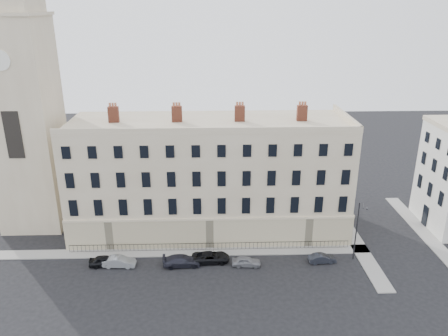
{
  "coord_description": "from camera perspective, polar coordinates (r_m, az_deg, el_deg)",
  "views": [
    {
      "loc": [
        -5.8,
        -42.4,
        29.13
      ],
      "look_at": [
        -4.07,
        10.0,
        9.34
      ],
      "focal_mm": 35.0,
      "sensor_mm": 36.0,
      "label": 1
    }
  ],
  "objects": [
    {
      "name": "ground",
      "position": [
        51.77,
        5.02,
        -13.66
      ],
      "size": [
        160.0,
        160.0,
        0.0
      ],
      "primitive_type": "plane",
      "color": "black",
      "rests_on": "ground"
    },
    {
      "name": "streetlamp",
      "position": [
        54.39,
        17.0,
        -7.6
      ],
      "size": [
        0.65,
        1.59,
        7.57
      ],
      "rotation": [
        0.0,
        0.0,
        -0.32
      ],
      "color": "#27272B",
      "rests_on": "ground"
    },
    {
      "name": "car_d",
      "position": [
        53.43,
        -1.73,
        -11.57
      ],
      "size": [
        4.65,
        2.39,
        1.26
      ],
      "primitive_type": "imported",
      "rotation": [
        0.0,
        0.0,
        1.64
      ],
      "color": "black",
      "rests_on": "ground"
    },
    {
      "name": "pavement_adjacent",
      "position": [
        66.49,
        24.22,
        -7.23
      ],
      "size": [
        2.0,
        20.0,
        0.12
      ],
      "primitive_type": "cube",
      "color": "gray",
      "rests_on": "ground"
    },
    {
      "name": "car_e",
      "position": [
        52.8,
        2.93,
        -12.09
      ],
      "size": [
        3.52,
        1.64,
        1.16
      ],
      "primitive_type": "imported",
      "rotation": [
        0.0,
        0.0,
        1.49
      ],
      "color": "gray",
      "rests_on": "ground"
    },
    {
      "name": "church_tower",
      "position": [
        62.26,
        -25.06,
        9.08
      ],
      "size": [
        8.0,
        8.13,
        44.0
      ],
      "color": "#C0AE8F",
      "rests_on": "ground"
    },
    {
      "name": "car_f",
      "position": [
        54.64,
        12.69,
        -11.44
      ],
      "size": [
        3.38,
        1.38,
        1.09
      ],
      "primitive_type": "imported",
      "rotation": [
        0.0,
        0.0,
        1.64
      ],
      "color": "#20232B",
      "rests_on": "ground"
    },
    {
      "name": "pavement_terrace",
      "position": [
        55.77,
        -6.04,
        -10.87
      ],
      "size": [
        48.0,
        2.0,
        0.12
      ],
      "primitive_type": "cube",
      "color": "gray",
      "rests_on": "ground"
    },
    {
      "name": "pavement_east_return",
      "position": [
        61.15,
        16.46,
        -8.65
      ],
      "size": [
        2.0,
        24.0,
        0.12
      ],
      "primitive_type": "cube",
      "color": "gray",
      "rests_on": "ground"
    },
    {
      "name": "railings",
      "position": [
        55.7,
        -1.86,
        -10.21
      ],
      "size": [
        35.0,
        0.04,
        0.96
      ],
      "color": "black",
      "rests_on": "ground"
    },
    {
      "name": "terrace",
      "position": [
        58.52,
        -1.92,
        -1.03
      ],
      "size": [
        36.22,
        12.22,
        17.0
      ],
      "color": "#C0AE8F",
      "rests_on": "ground"
    },
    {
      "name": "car_c",
      "position": [
        52.95,
        -5.51,
        -11.96
      ],
      "size": [
        4.65,
        2.14,
        1.32
      ],
      "primitive_type": "imported",
      "rotation": [
        0.0,
        0.0,
        1.64
      ],
      "color": "#21222C",
      "rests_on": "ground"
    },
    {
      "name": "car_b",
      "position": [
        54.03,
        -13.51,
        -11.81
      ],
      "size": [
        3.9,
        1.53,
        1.26
      ],
      "primitive_type": "imported",
      "rotation": [
        0.0,
        0.0,
        1.52
      ],
      "color": "gray",
      "rests_on": "ground"
    },
    {
      "name": "car_a",
      "position": [
        54.54,
        -15.24,
        -11.64
      ],
      "size": [
        3.86,
        1.77,
        1.28
      ],
      "primitive_type": "imported",
      "rotation": [
        0.0,
        0.0,
        1.64
      ],
      "color": "black",
      "rests_on": "ground"
    }
  ]
}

